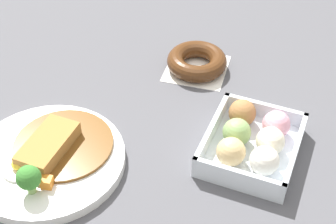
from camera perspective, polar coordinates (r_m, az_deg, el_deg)
ground_plane at (r=0.90m, az=-2.14°, el=-2.11°), size 1.60×1.60×0.00m
curry_plate at (r=0.86m, az=-13.37°, el=-5.05°), size 0.26×0.26×0.07m
donut_box at (r=0.86m, az=9.52°, el=-3.27°), size 0.18×0.15×0.06m
chocolate_ring_donut at (r=1.03m, az=3.28°, el=5.71°), size 0.13×0.13×0.04m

